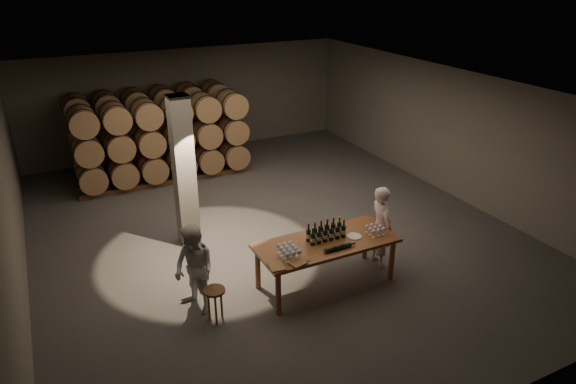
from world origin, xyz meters
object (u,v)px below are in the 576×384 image
stool (215,295)px  person_man (381,226)px  bottle_cluster (326,233)px  notebook_near (298,263)px  plate (354,236)px  person_woman (194,270)px  tasting_table (326,246)px

stool → person_man: size_ratio=0.36×
bottle_cluster → person_man: 1.29m
notebook_near → plate: bearing=0.4°
bottle_cluster → notebook_near: bottle_cluster is taller
person_man → person_woman: 3.69m
bottle_cluster → person_man: size_ratio=0.44×
bottle_cluster → stool: bearing=-175.1°
tasting_table → person_man: person_man is taller
person_woman → tasting_table: bearing=60.6°
tasting_table → person_woman: person_woman is taller
plate → person_woman: 2.95m
person_woman → stool: bearing=2.3°
stool → plate: bearing=0.7°
plate → person_woman: size_ratio=0.17×
bottle_cluster → plate: size_ratio=2.71×
tasting_table → person_man: size_ratio=1.56×
stool → person_woman: 0.56m
stool → person_woman: person_woman is taller
tasting_table → plate: bearing=-8.3°
tasting_table → stool: tasting_table is taller
notebook_near → stool: 1.47m
plate → notebook_near: (-1.37, -0.37, 0.01)m
tasting_table → person_woman: (-2.38, 0.31, 0.01)m
bottle_cluster → notebook_near: bearing=-148.4°
tasting_table → notebook_near: bearing=-151.3°
bottle_cluster → person_woman: person_woman is taller
notebook_near → tasting_table: bearing=13.9°
person_man → plate: bearing=109.3°
plate → person_woman: bearing=172.4°
plate → person_woman: (-2.93, 0.39, -0.11)m
bottle_cluster → plate: 0.55m
notebook_near → person_woman: person_woman is taller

